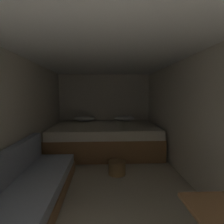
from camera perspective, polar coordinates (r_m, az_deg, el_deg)
ground_plane at (r=2.92m, az=-1.90°, el=-22.79°), size 7.51×7.51×0.00m
wall_back at (r=5.37m, az=-2.39°, el=1.09°), size 2.69×0.05×1.97m
wall_left at (r=2.90m, az=-29.07°, el=-3.07°), size 0.05×5.51×1.97m
wall_right at (r=2.93m, az=24.80°, el=-2.81°), size 0.05×5.51×1.97m
ceiling_slab at (r=2.65m, az=-2.04°, el=18.83°), size 2.69×5.51×0.05m
bed at (r=4.54m, az=-2.28°, el=-7.99°), size 2.47×1.74×0.80m
sofa_left at (r=2.29m, az=-29.54°, el=-25.77°), size 0.72×3.12×0.70m
wicker_basket at (r=3.33m, az=1.55°, el=-16.89°), size 0.30×0.30×0.23m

